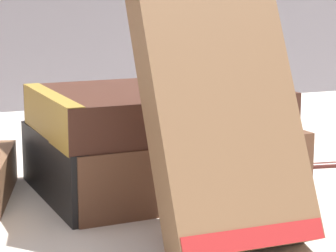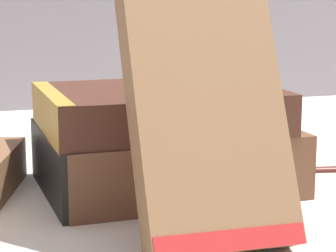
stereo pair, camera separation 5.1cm
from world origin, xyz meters
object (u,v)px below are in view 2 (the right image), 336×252
book_flat_top (152,109)px  pocket_watch (188,86)px  reading_glasses (93,142)px  book_leaning_front (207,119)px  fountain_pen (315,167)px  book_flat_bottom (156,158)px

book_flat_top → pocket_watch: bearing=-32.7°
reading_glasses → book_leaning_front: bearing=-106.9°
reading_glasses → fountain_pen: (0.16, -0.16, 0.00)m
book_flat_top → pocket_watch: 0.03m
book_leaning_front → pocket_watch: book_leaning_front is taller
book_flat_bottom → pocket_watch: (0.02, -0.02, 0.06)m
book_leaning_front → book_flat_top: bearing=91.0°
book_flat_top → fountain_pen: (0.15, 0.01, -0.06)m
book_flat_top → book_flat_bottom: bearing=49.4°
reading_glasses → fountain_pen: 0.23m
book_flat_bottom → fountain_pen: size_ratio=1.36×
pocket_watch → fountain_pen: bearing=12.2°
book_flat_bottom → fountain_pen: 0.14m
reading_glasses → book_flat_bottom: bearing=-103.7°
reading_glasses → fountain_pen: size_ratio=0.81×
book_flat_top → reading_glasses: book_flat_top is taller
book_leaning_front → pocket_watch: bearing=78.4°
book_leaning_front → reading_glasses: size_ratio=1.45×
book_flat_top → book_leaning_front: 0.12m
book_flat_bottom → pocket_watch: 0.06m
book_leaning_front → pocket_watch: 0.11m
fountain_pen → pocket_watch: bearing=-157.9°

